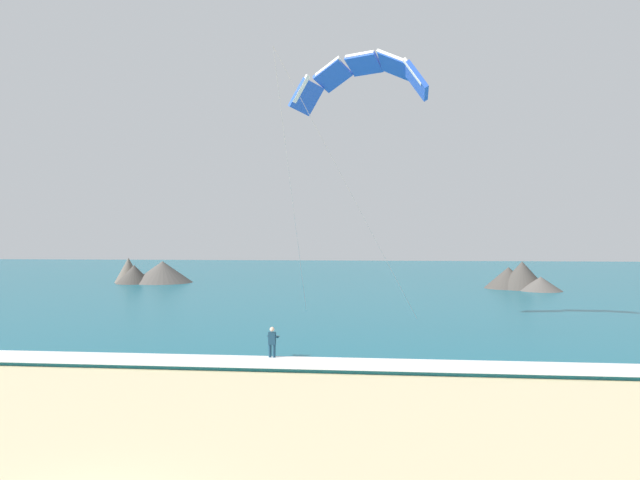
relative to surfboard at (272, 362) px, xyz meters
name	(u,v)px	position (x,y,z in m)	size (l,w,h in m)	color
sea	(333,277)	(-1.52, 58.06, 0.07)	(200.00, 120.00, 0.20)	#146075
surf_foam	(236,361)	(-1.52, -0.94, 0.19)	(200.00, 2.43, 0.04)	white
surfboard	(272,362)	(0.00, 0.00, 0.00)	(0.52, 1.42, 0.09)	#E04C38
kitesurfer	(272,343)	(0.00, 0.02, 0.91)	(0.55, 0.54, 1.69)	#143347
kite_primary	(361,76)	(4.00, 9.02, 16.14)	(8.87, 10.85, 16.40)	blue
headland_right	(520,278)	(21.22, 38.78, 1.37)	(8.24, 8.58, 3.33)	#47423D
headland_left	(153,273)	(-23.74, 43.29, 1.45)	(10.40, 8.26, 3.42)	#47423D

